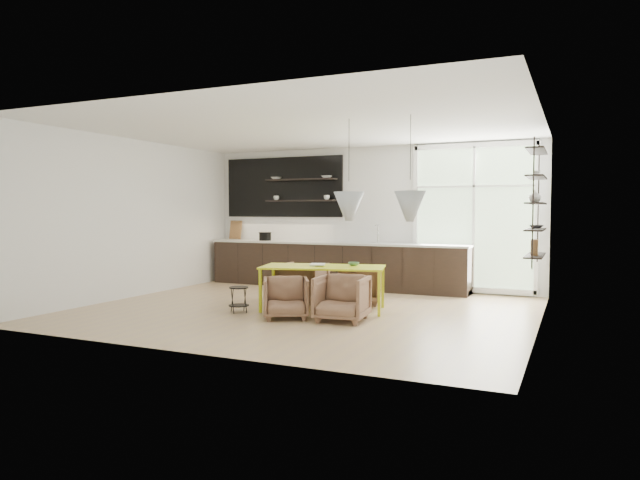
{
  "coord_description": "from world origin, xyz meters",
  "views": [
    {
      "loc": [
        3.94,
        -8.13,
        1.6
      ],
      "look_at": [
        -0.0,
        0.6,
        1.1
      ],
      "focal_mm": 32.0,
      "sensor_mm": 36.0,
      "label": 1
    }
  ],
  "objects_px": {
    "dining_table": "(323,269)",
    "armchair_back_left": "(303,282)",
    "armchair_back_right": "(360,285)",
    "wire_stool": "(239,296)",
    "armchair_front_right": "(342,298)",
    "armchair_front_left": "(286,298)"
  },
  "relations": [
    {
      "from": "dining_table",
      "to": "wire_stool",
      "type": "xyz_separation_m",
      "value": [
        -1.11,
        -0.74,
        -0.4
      ]
    },
    {
      "from": "armchair_back_left",
      "to": "armchair_front_right",
      "type": "relative_size",
      "value": 1.04
    },
    {
      "from": "armchair_front_right",
      "to": "wire_stool",
      "type": "height_order",
      "value": "armchair_front_right"
    },
    {
      "from": "dining_table",
      "to": "armchair_back_left",
      "type": "bearing_deg",
      "value": 123.13
    },
    {
      "from": "dining_table",
      "to": "armchair_front_left",
      "type": "bearing_deg",
      "value": -118.35
    },
    {
      "from": "dining_table",
      "to": "armchair_front_left",
      "type": "height_order",
      "value": "dining_table"
    },
    {
      "from": "armchair_back_left",
      "to": "armchair_back_right",
      "type": "height_order",
      "value": "armchair_back_left"
    },
    {
      "from": "armchair_back_right",
      "to": "wire_stool",
      "type": "height_order",
      "value": "armchair_back_right"
    },
    {
      "from": "dining_table",
      "to": "armchair_back_right",
      "type": "bearing_deg",
      "value": 55.05
    },
    {
      "from": "armchair_back_left",
      "to": "wire_stool",
      "type": "bearing_deg",
      "value": 67.18
    },
    {
      "from": "armchair_back_right",
      "to": "armchair_front_right",
      "type": "height_order",
      "value": "armchair_front_right"
    },
    {
      "from": "armchair_back_right",
      "to": "wire_stool",
      "type": "relative_size",
      "value": 1.77
    },
    {
      "from": "armchair_back_left",
      "to": "armchair_back_right",
      "type": "relative_size",
      "value": 1.07
    },
    {
      "from": "armchair_back_right",
      "to": "armchair_front_right",
      "type": "xyz_separation_m",
      "value": [
        0.29,
        -1.56,
        0.01
      ]
    },
    {
      "from": "dining_table",
      "to": "armchair_back_left",
      "type": "height_order",
      "value": "dining_table"
    },
    {
      "from": "armchair_back_left",
      "to": "armchair_back_right",
      "type": "xyz_separation_m",
      "value": [
        0.97,
        0.23,
        -0.02
      ]
    },
    {
      "from": "armchair_back_right",
      "to": "armchair_front_left",
      "type": "bearing_deg",
      "value": 56.91
    },
    {
      "from": "dining_table",
      "to": "armchair_front_right",
      "type": "relative_size",
      "value": 2.88
    },
    {
      "from": "armchair_front_right",
      "to": "wire_stool",
      "type": "bearing_deg",
      "value": 175.1
    },
    {
      "from": "armchair_back_right",
      "to": "armchair_front_left",
      "type": "distance_m",
      "value": 1.78
    },
    {
      "from": "armchair_back_left",
      "to": "wire_stool",
      "type": "relative_size",
      "value": 1.89
    },
    {
      "from": "armchair_back_left",
      "to": "armchair_back_right",
      "type": "distance_m",
      "value": 1.0
    }
  ]
}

